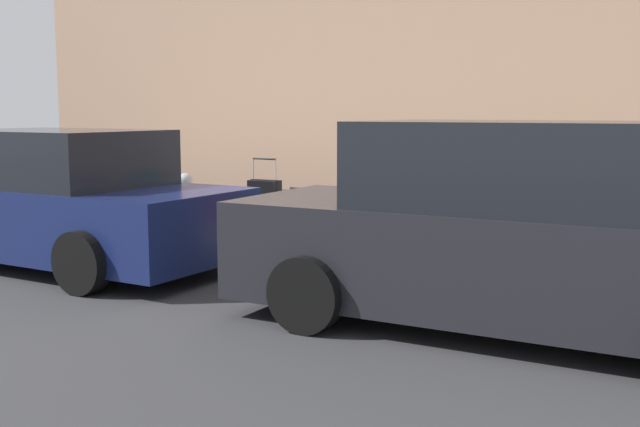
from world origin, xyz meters
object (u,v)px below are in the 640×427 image
object	(u,v)px
suitcase_teal_4	(412,216)
parked_car_charcoal_0	(515,235)
suitcase_silver_7	(302,213)
suitcase_maroon_9	(232,211)
fire_hydrant	(186,198)
parked_car_navy_1	(57,202)
suitcase_red_3	(451,225)
suitcase_maroon_2	(495,228)
suitcase_silver_0	(588,237)
suitcase_olive_6	(336,217)
suitcase_navy_5	(371,222)
suitcase_black_1	(542,236)
bollard_post	(140,192)
suitcase_black_8	(265,206)

from	to	relation	value
suitcase_teal_4	parked_car_charcoal_0	distance (m)	3.29
suitcase_silver_7	parked_car_charcoal_0	size ratio (longest dim) A/B	0.14
suitcase_maroon_9	fire_hydrant	bearing A→B (deg)	-2.01
suitcase_teal_4	suitcase_maroon_9	distance (m)	2.72
suitcase_silver_7	parked_car_navy_1	distance (m)	3.13
suitcase_red_3	suitcase_maroon_2	bearing A→B (deg)	-179.29
suitcase_maroon_2	suitcase_red_3	size ratio (longest dim) A/B	0.79
suitcase_silver_0	parked_car_charcoal_0	world-z (taller)	parked_car_charcoal_0
suitcase_red_3	parked_car_charcoal_0	world-z (taller)	parked_car_charcoal_0
suitcase_olive_6	parked_car_charcoal_0	world-z (taller)	parked_car_charcoal_0
suitcase_maroon_2	suitcase_maroon_9	bearing A→B (deg)	1.46
suitcase_silver_0	suitcase_silver_7	bearing A→B (deg)	-1.31
suitcase_silver_7	suitcase_teal_4	bearing A→B (deg)	-178.81
suitcase_maroon_2	suitcase_navy_5	distance (m)	1.59
suitcase_red_3	suitcase_silver_7	size ratio (longest dim) A/B	1.28
suitcase_black_1	fire_hydrant	size ratio (longest dim) A/B	0.74
suitcase_red_3	suitcase_black_1	bearing A→B (deg)	177.87
suitcase_red_3	parked_car_charcoal_0	size ratio (longest dim) A/B	0.17
suitcase_teal_4	fire_hydrant	world-z (taller)	suitcase_teal_4
suitcase_black_1	suitcase_navy_5	bearing A→B (deg)	0.98
suitcase_navy_5	suitcase_silver_7	bearing A→B (deg)	-1.90
suitcase_silver_0	bollard_post	size ratio (longest dim) A/B	0.94
suitcase_silver_7	parked_car_charcoal_0	world-z (taller)	parked_car_charcoal_0
suitcase_black_1	suitcase_silver_7	size ratio (longest dim) A/B	0.87
suitcase_red_3	suitcase_teal_4	bearing A→B (deg)	1.09
suitcase_maroon_2	suitcase_black_8	size ratio (longest dim) A/B	0.64
fire_hydrant	suitcase_teal_4	bearing A→B (deg)	-179.21
suitcase_maroon_9	bollard_post	size ratio (longest dim) A/B	0.64
parked_car_charcoal_0	parked_car_navy_1	size ratio (longest dim) A/B	1.04
suitcase_black_1	parked_car_charcoal_0	world-z (taller)	parked_car_charcoal_0
suitcase_silver_0	suitcase_teal_4	xyz separation A→B (m)	(2.14, -0.12, 0.07)
parked_car_navy_1	parked_car_charcoal_0	bearing A→B (deg)	-180.00
suitcase_olive_6	fire_hydrant	xyz separation A→B (m)	(2.53, 0.00, 0.10)
suitcase_black_1	parked_car_navy_1	bearing A→B (deg)	26.83
suitcase_teal_4	suitcase_black_8	bearing A→B (deg)	2.50
suitcase_black_1	suitcase_navy_5	xyz separation A→B (m)	(2.15, 0.04, 0.01)
suitcase_olive_6	suitcase_silver_7	distance (m)	0.54
suitcase_teal_4	suitcase_silver_7	world-z (taller)	suitcase_teal_4
suitcase_silver_0	parked_car_navy_1	xyz separation A→B (m)	(5.53, 2.45, 0.30)
suitcase_silver_0	suitcase_black_1	distance (m)	0.53
suitcase_maroon_9	parked_car_charcoal_0	distance (m)	5.38
parked_car_charcoal_0	suitcase_olive_6	bearing A→B (deg)	-39.23
suitcase_black_1	suitcase_red_3	world-z (taller)	suitcase_red_3
suitcase_olive_6	bollard_post	xyz separation A→B (m)	(3.28, 0.15, 0.16)
suitcase_teal_4	suitcase_silver_7	size ratio (longest dim) A/B	1.23
suitcase_teal_4	suitcase_navy_5	distance (m)	0.55
suitcase_teal_4	suitcase_maroon_9	size ratio (longest dim) A/B	1.39
suitcase_navy_5	suitcase_olive_6	bearing A→B (deg)	-2.18
suitcase_olive_6	fire_hydrant	bearing A→B (deg)	0.04
suitcase_black_1	suitcase_silver_7	bearing A→B (deg)	0.03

